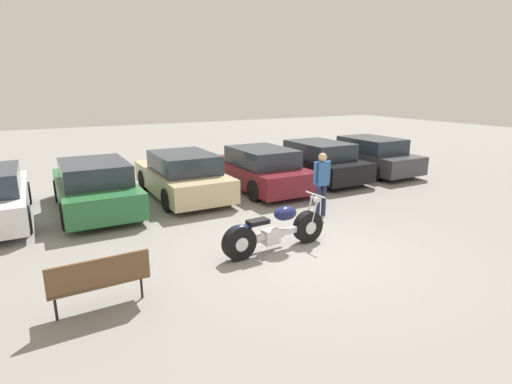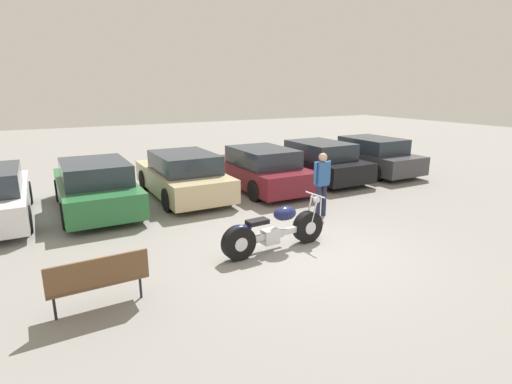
{
  "view_description": "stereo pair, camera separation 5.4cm",
  "coord_description": "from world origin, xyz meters",
  "px_view_note": "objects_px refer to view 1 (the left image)",
  "views": [
    {
      "loc": [
        -4.59,
        -6.25,
        3.28
      ],
      "look_at": [
        -0.16,
        1.78,
        0.85
      ],
      "focal_mm": 28.0,
      "sensor_mm": 36.0,
      "label": 1
    },
    {
      "loc": [
        -4.55,
        -6.27,
        3.28
      ],
      "look_at": [
        -0.16,
        1.78,
        0.85
      ],
      "focal_mm": 28.0,
      "sensor_mm": 36.0,
      "label": 2
    }
  ],
  "objects_px": {
    "motorcycle": "(275,230)",
    "park_bench": "(100,278)",
    "parked_car_black": "(316,161)",
    "person_standing": "(322,179)",
    "parked_car_champagne": "(182,176)",
    "parked_car_maroon": "(259,169)",
    "parked_car_dark_grey": "(367,156)",
    "parked_car_green": "(95,187)"
  },
  "relations": [
    {
      "from": "parked_car_maroon",
      "to": "parked_car_dark_grey",
      "type": "relative_size",
      "value": 1.0
    },
    {
      "from": "parked_car_maroon",
      "to": "parked_car_dark_grey",
      "type": "height_order",
      "value": "same"
    },
    {
      "from": "parked_car_maroon",
      "to": "park_bench",
      "type": "height_order",
      "value": "parked_car_maroon"
    },
    {
      "from": "person_standing",
      "to": "park_bench",
      "type": "bearing_deg",
      "value": -159.95
    },
    {
      "from": "parked_car_black",
      "to": "parked_car_dark_grey",
      "type": "relative_size",
      "value": 1.0
    },
    {
      "from": "motorcycle",
      "to": "person_standing",
      "type": "distance_m",
      "value": 2.68
    },
    {
      "from": "parked_car_dark_grey",
      "to": "parked_car_maroon",
      "type": "bearing_deg",
      "value": -176.92
    },
    {
      "from": "parked_car_maroon",
      "to": "parked_car_black",
      "type": "relative_size",
      "value": 1.0
    },
    {
      "from": "parked_car_champagne",
      "to": "park_bench",
      "type": "distance_m",
      "value": 6.51
    },
    {
      "from": "parked_car_green",
      "to": "parked_car_black",
      "type": "height_order",
      "value": "same"
    },
    {
      "from": "motorcycle",
      "to": "parked_car_black",
      "type": "distance_m",
      "value": 6.89
    },
    {
      "from": "motorcycle",
      "to": "person_standing",
      "type": "height_order",
      "value": "person_standing"
    },
    {
      "from": "motorcycle",
      "to": "parked_car_green",
      "type": "distance_m",
      "value": 5.53
    },
    {
      "from": "motorcycle",
      "to": "parked_car_maroon",
      "type": "distance_m",
      "value": 5.19
    },
    {
      "from": "parked_car_dark_grey",
      "to": "park_bench",
      "type": "xyz_separation_m",
      "value": [
        -10.79,
        -5.66,
        -0.11
      ]
    },
    {
      "from": "parked_car_champagne",
      "to": "park_bench",
      "type": "relative_size",
      "value": 3.01
    },
    {
      "from": "parked_car_black",
      "to": "park_bench",
      "type": "bearing_deg",
      "value": -145.5
    },
    {
      "from": "parked_car_maroon",
      "to": "person_standing",
      "type": "bearing_deg",
      "value": -90.14
    },
    {
      "from": "motorcycle",
      "to": "parked_car_maroon",
      "type": "xyz_separation_m",
      "value": [
        2.25,
        4.67,
        0.22
      ]
    },
    {
      "from": "park_bench",
      "to": "person_standing",
      "type": "bearing_deg",
      "value": 20.05
    },
    {
      "from": "parked_car_maroon",
      "to": "park_bench",
      "type": "xyz_separation_m",
      "value": [
        -5.73,
        -5.39,
        -0.11
      ]
    },
    {
      "from": "motorcycle",
      "to": "parked_car_champagne",
      "type": "relative_size",
      "value": 0.55
    },
    {
      "from": "motorcycle",
      "to": "parked_car_black",
      "type": "relative_size",
      "value": 0.55
    },
    {
      "from": "motorcycle",
      "to": "parked_car_maroon",
      "type": "height_order",
      "value": "parked_car_maroon"
    },
    {
      "from": "motorcycle",
      "to": "parked_car_champagne",
      "type": "xyz_separation_m",
      "value": [
        -0.28,
        4.94,
        0.22
      ]
    },
    {
      "from": "motorcycle",
      "to": "parked_car_black",
      "type": "xyz_separation_m",
      "value": [
        4.78,
        4.95,
        0.22
      ]
    },
    {
      "from": "parked_car_green",
      "to": "parked_car_champagne",
      "type": "bearing_deg",
      "value": 4.14
    },
    {
      "from": "parked_car_black",
      "to": "motorcycle",
      "type": "bearing_deg",
      "value": -133.98
    },
    {
      "from": "parked_car_dark_grey",
      "to": "park_bench",
      "type": "relative_size",
      "value": 3.01
    },
    {
      "from": "parked_car_black",
      "to": "person_standing",
      "type": "height_order",
      "value": "person_standing"
    },
    {
      "from": "motorcycle",
      "to": "parked_car_black",
      "type": "height_order",
      "value": "parked_car_black"
    },
    {
      "from": "parked_car_maroon",
      "to": "parked_car_black",
      "type": "height_order",
      "value": "same"
    },
    {
      "from": "motorcycle",
      "to": "park_bench",
      "type": "bearing_deg",
      "value": -168.26
    },
    {
      "from": "parked_car_maroon",
      "to": "parked_car_dark_grey",
      "type": "distance_m",
      "value": 5.06
    },
    {
      "from": "parked_car_champagne",
      "to": "person_standing",
      "type": "relative_size",
      "value": 2.62
    },
    {
      "from": "parked_car_green",
      "to": "parked_car_champagne",
      "type": "distance_m",
      "value": 2.53
    },
    {
      "from": "parked_car_black",
      "to": "person_standing",
      "type": "xyz_separation_m",
      "value": [
        -2.54,
        -3.59,
        0.33
      ]
    },
    {
      "from": "motorcycle",
      "to": "parked_car_champagne",
      "type": "height_order",
      "value": "parked_car_champagne"
    },
    {
      "from": "parked_car_dark_grey",
      "to": "park_bench",
      "type": "bearing_deg",
      "value": -152.3
    },
    {
      "from": "parked_car_maroon",
      "to": "person_standing",
      "type": "height_order",
      "value": "person_standing"
    },
    {
      "from": "parked_car_maroon",
      "to": "park_bench",
      "type": "relative_size",
      "value": 3.01
    },
    {
      "from": "motorcycle",
      "to": "parked_car_green",
      "type": "height_order",
      "value": "parked_car_green"
    }
  ]
}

